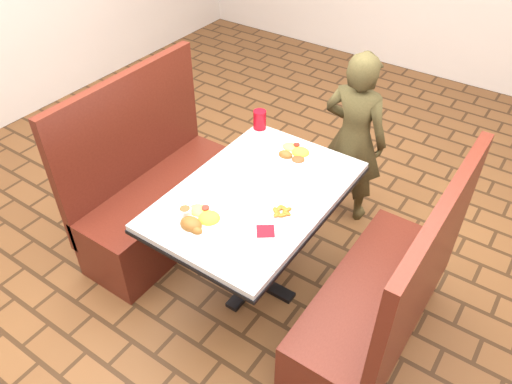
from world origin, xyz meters
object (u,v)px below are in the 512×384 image
plantain_plate (282,212)px  diner_person (354,139)px  red_tumbler (260,120)px  dining_table (256,205)px  booth_bench_left (159,197)px  near_dinner_plate (198,218)px  booth_bench_right (378,306)px  far_dinner_plate (294,152)px

plantain_plate → diner_person: bearing=94.0°
plantain_plate → red_tumbler: 0.84m
dining_table → diner_person: size_ratio=0.96×
booth_bench_left → near_dinner_plate: (0.69, -0.37, 0.45)m
booth_bench_right → booth_bench_left: bearing=180.0°
near_dinner_plate → dining_table: bearing=74.3°
far_dinner_plate → red_tumbler: 0.37m
diner_person → near_dinner_plate: bearing=79.1°
near_dinner_plate → plantain_plate: 0.44m
booth_bench_right → near_dinner_plate: bearing=-157.8°
booth_bench_left → dining_table: bearing=0.0°
booth_bench_right → plantain_plate: size_ratio=7.29×
booth_bench_left → red_tumbler: size_ratio=9.52×
diner_person → near_dinner_plate: size_ratio=4.46×
booth_bench_left → plantain_plate: 1.10m
booth_bench_right → red_tumbler: size_ratio=9.52×
booth_bench_left → plantain_plate: bearing=-3.9°
diner_person → far_dinner_plate: diner_person is taller
booth_bench_left → far_dinner_plate: 1.00m
plantain_plate → booth_bench_left: bearing=176.1°
dining_table → booth_bench_right: 0.86m
far_dinner_plate → booth_bench_left: bearing=-152.2°
near_dinner_plate → plantain_plate: near_dinner_plate is taller
dining_table → booth_bench_left: booth_bench_left is taller
near_dinner_plate → plantain_plate: bearing=43.2°
plantain_plate → booth_bench_right: bearing=6.8°
plantain_plate → red_tumbler: size_ratio=1.31×
red_tumbler → plantain_plate: bearing=-47.7°
booth_bench_left → far_dinner_plate: (0.79, 0.42, 0.45)m
dining_table → plantain_plate: size_ratio=7.36×
booth_bench_right → red_tumbler: (-1.15, 0.55, 0.48)m
diner_person → red_tumbler: bearing=38.9°
far_dinner_plate → plantain_plate: 0.54m
plantain_plate → far_dinner_plate: bearing=114.7°
dining_table → plantain_plate: (0.22, -0.07, 0.11)m
booth_bench_left → plantain_plate: booth_bench_left is taller
booth_bench_left → diner_person: (0.94, 0.96, 0.30)m
booth_bench_right → plantain_plate: bearing=-173.2°
near_dinner_plate → booth_bench_right: bearing=22.2°
plantain_plate → near_dinner_plate: bearing=-136.8°
booth_bench_right → red_tumbler: bearing=154.3°
near_dinner_plate → red_tumbler: bearing=105.1°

